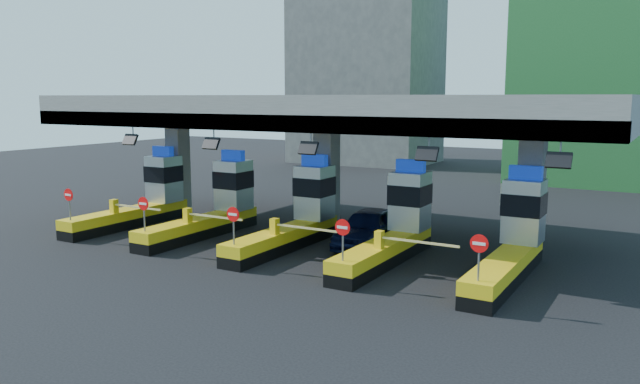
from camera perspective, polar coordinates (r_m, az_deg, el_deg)
The scene contains 9 objects.
ground at distance 29.48m, azimuth -2.28°, elevation -4.90°, with size 120.00×120.00×0.00m, color black.
toll_canopy at distance 31.11m, azimuth 0.51°, elevation 7.24°, with size 28.00×12.09×7.00m.
toll_lane_far_left at distance 35.68m, azimuth -15.72°, elevation -0.54°, with size 4.43×8.00×4.16m.
toll_lane_left at distance 32.31m, azimuth -9.53°, elevation -1.27°, with size 4.43×8.00×4.16m.
toll_lane_center at distance 29.41m, azimuth -2.01°, elevation -2.14°, with size 4.43×8.00×4.16m.
toll_lane_right at distance 27.12m, azimuth 6.98°, elevation -3.13°, with size 4.43×8.00×4.16m.
toll_lane_far_right at distance 25.62m, azimuth 17.33°, elevation -4.17°, with size 4.43×8.00×4.16m.
bg_building_concrete at distance 66.98m, azimuth 4.24°, elevation 10.47°, with size 14.00×10.00×18.00m, color #4C4C49.
van at distance 29.21m, azimuth 4.42°, elevation -3.25°, with size 2.10×5.23×1.78m, color black.
Camera 1 is at (15.43, -24.14, 6.94)m, focal length 35.00 mm.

